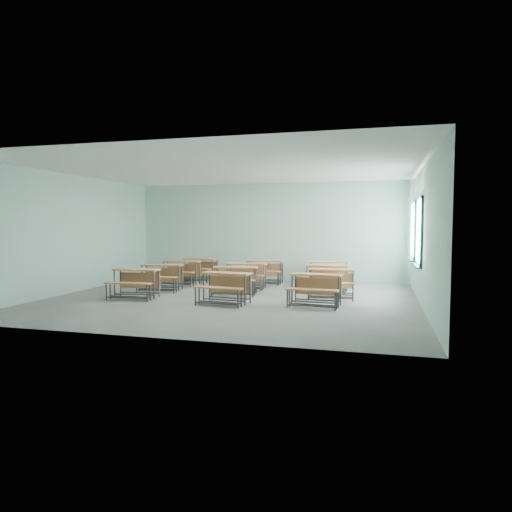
# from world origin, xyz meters

# --- Properties ---
(room) EXTENTS (9.04, 8.04, 3.24)m
(room) POSITION_xyz_m (0.08, 0.03, 1.60)
(room) COLOR gray
(room) RESTS_ON ground
(desk_unit_r0c0) EXTENTS (1.21, 0.86, 0.73)m
(desk_unit_r0c0) POSITION_xyz_m (-2.38, -0.46, 0.49)
(desk_unit_r0c0) COLOR #AC6A3E
(desk_unit_r0c0) RESTS_ON ground
(desk_unit_r0c1) EXTENTS (1.24, 0.90, 0.73)m
(desk_unit_r0c1) POSITION_xyz_m (0.08, -0.65, 0.49)
(desk_unit_r0c1) COLOR #AC6A3E
(desk_unit_r0c1) RESTS_ON ground
(desk_unit_r0c2) EXTENTS (1.22, 0.87, 0.73)m
(desk_unit_r0c2) POSITION_xyz_m (2.17, -0.41, 0.49)
(desk_unit_r0c2) COLOR #AC6A3E
(desk_unit_r0c2) RESTS_ON ground
(desk_unit_r1c0) EXTENTS (1.24, 0.90, 0.73)m
(desk_unit_r1c0) POSITION_xyz_m (-2.34, 0.88, 0.49)
(desk_unit_r1c0) COLOR #AC6A3E
(desk_unit_r1c0) RESTS_ON ground
(desk_unit_r1c1) EXTENTS (1.26, 0.93, 0.73)m
(desk_unit_r1c1) POSITION_xyz_m (-0.13, 0.77, 0.49)
(desk_unit_r1c1) COLOR #AC6A3E
(desk_unit_r1c1) RESTS_ON ground
(desk_unit_r1c2) EXTENTS (1.20, 0.84, 0.73)m
(desk_unit_r1c2) POSITION_xyz_m (2.41, 0.83, 0.49)
(desk_unit_r1c2) COLOR #AC6A3E
(desk_unit_r1c2) RESTS_ON ground
(desk_unit_r2c0) EXTENTS (1.17, 0.79, 0.73)m
(desk_unit_r2c0) POSITION_xyz_m (-2.35, 2.19, 0.49)
(desk_unit_r2c0) COLOR #AC6A3E
(desk_unit_r2c0) RESTS_ON ground
(desk_unit_r2c1) EXTENTS (1.21, 0.86, 0.73)m
(desk_unit_r2c1) POSITION_xyz_m (-0.16, 1.90, 0.49)
(desk_unit_r2c1) COLOR #AC6A3E
(desk_unit_r2c1) RESTS_ON ground
(desk_unit_r2c2) EXTENTS (1.20, 0.84, 0.73)m
(desk_unit_r2c2) POSITION_xyz_m (2.16, 1.90, 0.49)
(desk_unit_r2c2) COLOR #AC6A3E
(desk_unit_r2c2) RESTS_ON ground
(desk_unit_r3c0) EXTENTS (1.26, 0.92, 0.73)m
(desk_unit_r3c0) POSITION_xyz_m (-2.18, 3.30, 0.49)
(desk_unit_r3c0) COLOR #AC6A3E
(desk_unit_r3c0) RESTS_ON ground
(desk_unit_r3c1) EXTENTS (1.17, 0.78, 0.73)m
(desk_unit_r3c1) POSITION_xyz_m (0.08, 3.11, 0.49)
(desk_unit_r3c1) COLOR #AC6A3E
(desk_unit_r3c1) RESTS_ON ground
(desk_unit_r3c2) EXTENTS (1.24, 0.91, 0.73)m
(desk_unit_r3c2) POSITION_xyz_m (2.07, 3.19, 0.49)
(desk_unit_r3c2) COLOR #AC6A3E
(desk_unit_r3c2) RESTS_ON ground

